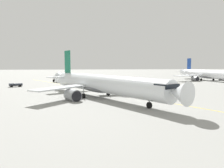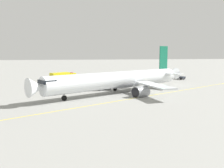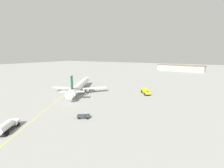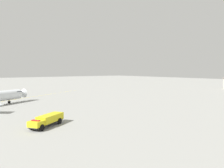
{
  "view_description": "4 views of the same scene",
  "coord_description": "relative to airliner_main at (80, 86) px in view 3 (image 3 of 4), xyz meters",
  "views": [
    {
      "loc": [
        49.46,
        -3.58,
        7.27
      ],
      "look_at": [
        3.66,
        3.3,
        3.13
      ],
      "focal_mm": 34.12,
      "sensor_mm": 36.0,
      "label": 1
    },
    {
      "loc": [
        15.88,
        57.06,
        9.4
      ],
      "look_at": [
        4.78,
        2.11,
        2.38
      ],
      "focal_mm": 39.71,
      "sensor_mm": 36.0,
      "label": 2
    },
    {
      "loc": [
        -62.5,
        -56.49,
        20.83
      ],
      "look_at": [
        11.43,
        -15.18,
        4.31
      ],
      "focal_mm": 24.65,
      "sensor_mm": 36.0,
      "label": 3
    },
    {
      "loc": [
        -0.75,
        -80.09,
        12.78
      ],
      "look_at": [
        28.03,
        -41.24,
        9.56
      ],
      "focal_mm": 34.16,
      "sensor_mm": 36.0,
      "label": 4
    }
  ],
  "objects": [
    {
      "name": "ground_plane",
      "position": [
        -2.6,
        -0.69,
        -3.01
      ],
      "size": [
        600.0,
        600.0,
        0.0
      ],
      "primitive_type": "plane",
      "color": "gray"
    },
    {
      "name": "airliner_main",
      "position": [
        0.0,
        0.0,
        0.0
      ],
      "size": [
        40.16,
        27.06,
        11.49
      ],
      "rotation": [
        0.0,
        0.0,
        0.5
      ],
      "color": "silver",
      "rests_on": "ground_plane"
    },
    {
      "name": "fuel_tanker_truck",
      "position": [
        -45.11,
        -13.21,
        -1.46
      ],
      "size": [
        8.05,
        6.36,
        2.87
      ],
      "rotation": [
        0.0,
        0.0,
        0.57
      ],
      "color": "#232326",
      "rests_on": "ground_plane"
    },
    {
      "name": "fire_tender_truck",
      "position": [
        13.15,
        -33.88,
        -1.48
      ],
      "size": [
        9.47,
        7.45,
        2.5
      ],
      "rotation": [
        0.0,
        0.0,
        3.72
      ],
      "color": "#232326",
      "rests_on": "ground_plane"
    },
    {
      "name": "baggage_truck_truck",
      "position": [
        -28.06,
        -25.73,
        -2.3
      ],
      "size": [
        3.41,
        4.32,
        1.22
      ],
      "rotation": [
        0.0,
        0.0,
        5.21
      ],
      "color": "#232326",
      "rests_on": "ground_plane"
    },
    {
      "name": "terminal_shed",
      "position": [
        143.87,
        -38.03,
        0.83
      ],
      "size": [
        23.19,
        56.93,
        7.63
      ],
      "rotation": [
        0.0,
        0.0,
        7.68
      ],
      "color": "#B2A893",
      "rests_on": "ground_plane"
    },
    {
      "name": "taxiway_centreline",
      "position": [
        -3.41,
        6.13,
        -3.01
      ],
      "size": [
        124.69,
        68.77,
        0.01
      ],
      "rotation": [
        0.0,
        0.0,
        0.5
      ],
      "color": "yellow",
      "rests_on": "ground_plane"
    }
  ]
}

